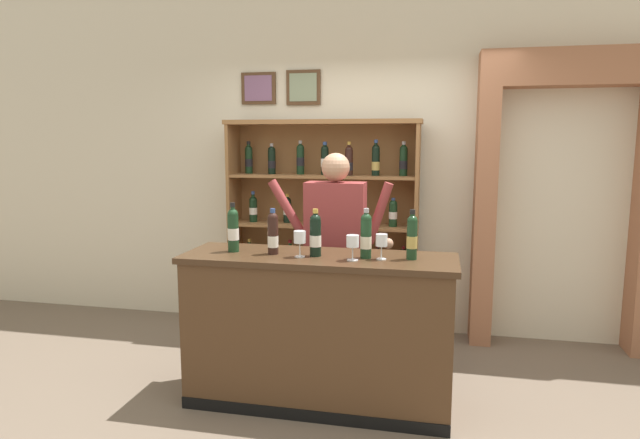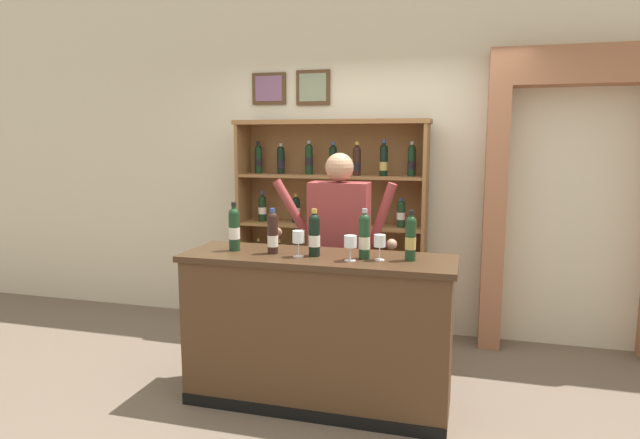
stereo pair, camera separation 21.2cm
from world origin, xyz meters
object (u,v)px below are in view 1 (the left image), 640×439
(tasting_bottle_grappa, at_px, (315,234))
(tasting_bottle_riserva, at_px, (273,233))
(shopkeeper, at_px, (335,235))
(wine_glass_right, at_px, (353,243))
(tasting_bottle_super_tuscan, at_px, (233,229))
(wine_glass_spare, at_px, (300,239))
(tasting_counter, at_px, (319,330))
(wine_shelf, at_px, (323,222))
(tasting_bottle_brunello, at_px, (412,236))
(wine_glass_left, at_px, (382,241))
(tasting_bottle_rosso, at_px, (366,235))

(tasting_bottle_grappa, bearing_deg, tasting_bottle_riserva, 179.47)
(shopkeeper, relative_size, wine_glass_right, 10.39)
(tasting_bottle_super_tuscan, bearing_deg, wine_glass_spare, -9.25)
(tasting_counter, relative_size, tasting_bottle_super_tuscan, 5.39)
(tasting_bottle_super_tuscan, bearing_deg, tasting_counter, -0.51)
(wine_shelf, bearing_deg, tasting_bottle_grappa, -80.18)
(tasting_bottle_brunello, bearing_deg, tasting_bottle_riserva, -178.04)
(tasting_counter, xyz_separation_m, tasting_bottle_grappa, (-0.02, -0.02, 0.66))
(wine_shelf, relative_size, tasting_bottle_super_tuscan, 5.83)
(tasting_counter, relative_size, tasting_bottle_brunello, 5.65)
(wine_glass_left, bearing_deg, wine_shelf, 115.54)
(tasting_bottle_riserva, height_order, wine_glass_spare, tasting_bottle_riserva)
(wine_glass_spare, bearing_deg, tasting_bottle_riserva, 164.54)
(wine_shelf, bearing_deg, wine_glass_right, -71.31)
(tasting_bottle_brunello, height_order, wine_glass_left, tasting_bottle_brunello)
(tasting_bottle_super_tuscan, height_order, wine_glass_spare, tasting_bottle_super_tuscan)
(wine_shelf, height_order, tasting_bottle_rosso, wine_shelf)
(tasting_bottle_riserva, xyz_separation_m, wine_glass_spare, (0.20, -0.05, -0.02))
(tasting_bottle_grappa, bearing_deg, shopkeeper, 88.96)
(wine_shelf, height_order, tasting_bottle_brunello, wine_shelf)
(shopkeeper, height_order, wine_glass_right, shopkeeper)
(tasting_bottle_super_tuscan, height_order, tasting_bottle_riserva, tasting_bottle_super_tuscan)
(tasting_bottle_rosso, distance_m, tasting_bottle_brunello, 0.29)
(tasting_bottle_riserva, distance_m, wine_glass_right, 0.55)
(tasting_bottle_grappa, relative_size, wine_glass_right, 1.92)
(shopkeeper, xyz_separation_m, tasting_bottle_brunello, (0.61, -0.60, 0.12))
(tasting_bottle_brunello, bearing_deg, wine_glass_right, -163.07)
(wine_glass_spare, bearing_deg, wine_glass_left, 4.48)
(tasting_bottle_riserva, relative_size, wine_glass_left, 1.86)
(wine_glass_left, xyz_separation_m, wine_glass_right, (-0.17, -0.07, -0.01))
(tasting_bottle_super_tuscan, relative_size, tasting_bottle_riserva, 1.10)
(tasting_bottle_rosso, bearing_deg, wine_glass_right, -129.83)
(tasting_bottle_super_tuscan, xyz_separation_m, tasting_bottle_rosso, (0.91, -0.02, -0.01))
(wine_glass_spare, height_order, wine_glass_left, wine_glass_spare)
(wine_glass_right, bearing_deg, wine_shelf, 108.69)
(tasting_bottle_rosso, height_order, tasting_bottle_brunello, tasting_bottle_rosso)
(tasting_bottle_brunello, relative_size, wine_glass_left, 1.94)
(wine_glass_left, bearing_deg, tasting_bottle_brunello, 13.46)
(tasting_bottle_brunello, bearing_deg, shopkeeper, 135.42)
(tasting_bottle_brunello, bearing_deg, tasting_counter, -178.84)
(tasting_bottle_super_tuscan, bearing_deg, wine_glass_right, -7.07)
(wine_shelf, distance_m, tasting_bottle_rosso, 1.51)
(wine_glass_left, bearing_deg, wine_glass_spare, -175.52)
(shopkeeper, bearing_deg, tasting_counter, -89.59)
(wine_shelf, bearing_deg, tasting_bottle_super_tuscan, -103.68)
(tasting_bottle_super_tuscan, bearing_deg, tasting_bottle_riserva, -4.84)
(tasting_bottle_rosso, bearing_deg, tasting_counter, 177.95)
(shopkeeper, xyz_separation_m, tasting_bottle_rosso, (0.32, -0.62, 0.12))
(wine_glass_left, bearing_deg, tasting_bottle_rosso, 168.17)
(tasting_bottle_rosso, xyz_separation_m, wine_glass_left, (0.10, -0.02, -0.03))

